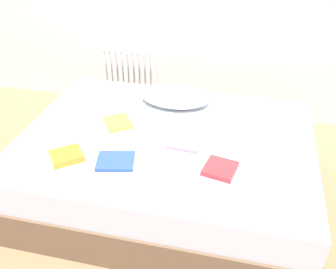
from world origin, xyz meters
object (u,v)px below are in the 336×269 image
radiator (129,73)px  textbook_orange (66,156)px  textbook_lime (118,123)px  textbook_pink (184,144)px  pillow (175,96)px  textbook_white (259,133)px  textbook_red (220,169)px  textbook_blue (116,161)px  bed (166,165)px

radiator → textbook_orange: bearing=-85.4°
textbook_lime → textbook_pink: size_ratio=0.93×
pillow → radiator: bearing=131.0°
textbook_white → textbook_red: bearing=-136.9°
pillow → textbook_orange: 1.00m
textbook_pink → textbook_red: textbook_red is taller
textbook_lime → textbook_blue: 0.45m
bed → pillow: (-0.04, 0.47, 0.31)m
bed → textbook_white: textbook_white is taller
textbook_red → pillow: bearing=131.4°
textbook_lime → textbook_pink: textbook_lime is taller
pillow → textbook_lime: bearing=-129.4°
bed → textbook_blue: 0.50m
radiator → pillow: 0.98m
textbook_white → textbook_pink: size_ratio=0.81×
pillow → textbook_blue: size_ratio=2.38×
textbook_white → radiator: bearing=119.3°
textbook_pink → textbook_orange: textbook_orange is taller
textbook_white → textbook_lime: bearing=163.7°
textbook_white → textbook_orange: (-1.16, -0.56, 0.01)m
textbook_pink → textbook_red: size_ratio=1.15×
textbook_blue → textbook_orange: 0.31m
radiator → textbook_orange: radiator is taller
radiator → pillow: (0.63, -0.73, 0.19)m
radiator → textbook_white: (1.29, -1.04, 0.14)m
textbook_lime → textbook_red: size_ratio=1.06×
bed → textbook_blue: textbook_blue is taller
textbook_red → textbook_lime: bearing=166.5°
textbook_blue → textbook_red: 0.64m
textbook_orange → textbook_white: bearing=-13.5°
radiator → textbook_red: 1.84m
bed → textbook_lime: 0.46m
radiator → textbook_blue: bearing=-74.3°
textbook_white → bed: bearing=173.1°
pillow → textbook_pink: 0.59m
bed → pillow: bearing=94.9°
textbook_blue → textbook_white: bearing=19.1°
textbook_lime → textbook_orange: (-0.17, -0.46, 0.01)m
textbook_orange → pillow: bearing=20.7°
textbook_blue → textbook_orange: bearing=173.3°
textbook_blue → radiator: bearing=93.1°
textbook_red → textbook_orange: 0.95m
pillow → textbook_orange: pillow is taller
bed → pillow: 0.57m
bed → radiator: bearing=119.3°
textbook_white → textbook_orange: size_ratio=0.91×
radiator → pillow: size_ratio=1.03×
textbook_blue → textbook_pink: bearing=24.0°
radiator → textbook_red: size_ratio=2.98×
textbook_white → textbook_orange: 1.28m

